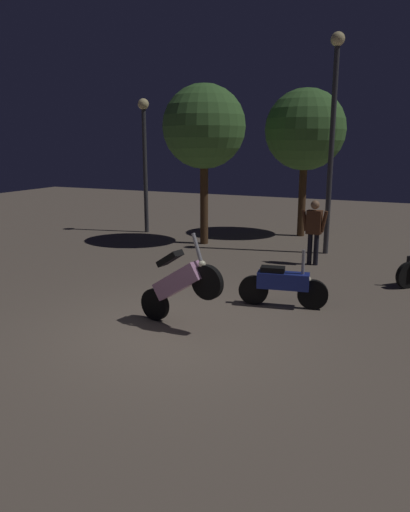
# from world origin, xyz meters

# --- Properties ---
(ground_plane) EXTENTS (40.00, 40.00, 0.00)m
(ground_plane) POSITION_xyz_m (0.00, 0.00, 0.00)
(ground_plane) COLOR #756656
(motorcycle_pink_foreground) EXTENTS (1.65, 0.47, 1.63)m
(motorcycle_pink_foreground) POSITION_xyz_m (-0.05, 0.32, 0.74)
(motorcycle_pink_foreground) COLOR black
(motorcycle_pink_foreground) RESTS_ON ground_plane
(motorcycle_blue_parked_right) EXTENTS (1.65, 0.46, 1.11)m
(motorcycle_blue_parked_right) POSITION_xyz_m (1.23, 2.01, 0.44)
(motorcycle_blue_parked_right) COLOR black
(motorcycle_blue_parked_right) RESTS_ON ground_plane
(person_rider_beside) EXTENTS (0.66, 0.26, 1.63)m
(person_rider_beside) POSITION_xyz_m (1.05, 5.45, 0.97)
(person_rider_beside) COLOR black
(person_rider_beside) RESTS_ON ground_plane
(streetlamp_near) EXTENTS (0.36, 0.36, 5.73)m
(streetlamp_near) POSITION_xyz_m (1.10, 6.88, 3.57)
(streetlamp_near) COLOR #38383D
(streetlamp_near) RESTS_ON ground_plane
(streetlamp_far) EXTENTS (0.36, 0.36, 4.40)m
(streetlamp_far) POSITION_xyz_m (-5.12, 7.65, 2.84)
(streetlamp_far) COLOR #38383D
(streetlamp_far) RESTS_ON ground_plane
(tree_left_bg) EXTENTS (2.41, 2.41, 4.66)m
(tree_left_bg) POSITION_xyz_m (-2.52, 6.70, 3.43)
(tree_left_bg) COLOR #4C331E
(tree_left_bg) RESTS_ON ground_plane
(tree_center_bg) EXTENTS (2.54, 2.54, 4.66)m
(tree_center_bg) POSITION_xyz_m (-0.15, 9.17, 3.38)
(tree_center_bg) COLOR #4C331E
(tree_center_bg) RESTS_ON ground_plane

